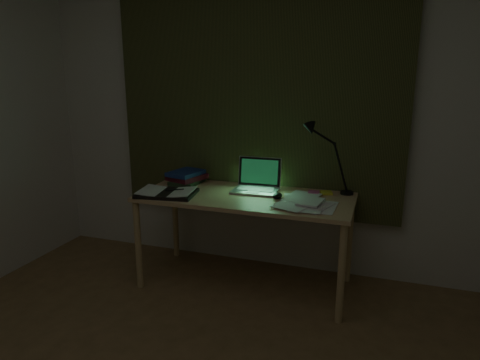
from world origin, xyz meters
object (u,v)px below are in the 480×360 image
Objects in this scene: desk at (245,241)px; desk_lamp at (349,159)px; laptop at (255,176)px; open_textbook at (167,193)px; loose_papers at (304,201)px; book_stack at (187,177)px.

desk_lamp is (0.67, 0.26, 0.59)m from desk.
laptop is (0.04, 0.11, 0.46)m from desk.
desk is at bearing 8.97° from open_textbook.
desk is at bearing -170.22° from desk_lamp.
desk_lamp reaches higher than laptop.
laptop reaches higher than loose_papers.
book_stack reaches higher than open_textbook.
desk_lamp reaches higher than book_stack.
open_textbook is at bearing -172.66° from loose_papers.
loose_papers is at bearing -141.22° from desk_lamp.
laptop is 0.72× the size of desk_lamp.
open_textbook is 1.13× the size of loose_papers.
desk is 0.66m from open_textbook.
book_stack reaches higher than loose_papers.
laptop is 0.64m from open_textbook.
desk_lamp is at bearing 21.25° from desk.
desk is 0.93m from desk_lamp.
open_textbook reaches higher than desk.
book_stack is 0.53× the size of desk_lamp.
open_textbook is (-0.57, -0.27, -0.10)m from laptop.
laptop is at bearing -6.60° from book_stack.
book_stack is at bearing 81.91° from open_textbook.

